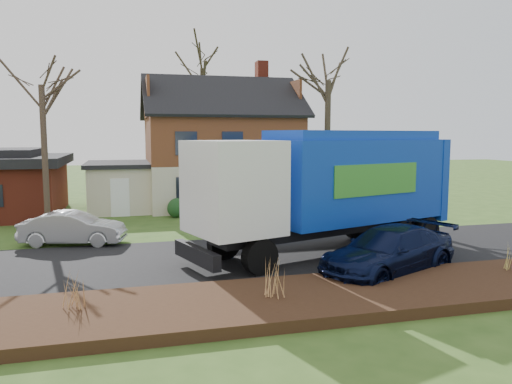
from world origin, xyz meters
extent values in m
plane|color=#2E4D19|center=(0.00, 0.00, 0.00)|extent=(120.00, 120.00, 0.00)
cube|color=black|center=(0.00, 0.00, 0.01)|extent=(80.00, 7.00, 0.02)
cube|color=black|center=(0.00, -5.30, 0.15)|extent=(80.00, 3.50, 0.30)
cube|color=beige|center=(2.00, 14.00, 1.35)|extent=(9.00, 7.50, 2.70)
cube|color=#543118|center=(2.00, 14.00, 4.10)|extent=(9.00, 7.50, 2.80)
cube|color=maroon|center=(5.00, 15.00, 8.46)|extent=(0.70, 0.90, 1.60)
cube|color=beige|center=(-4.20, 13.50, 1.30)|extent=(3.50, 5.50, 2.60)
cube|color=black|center=(-4.20, 13.50, 2.72)|extent=(3.90, 5.90, 0.24)
cylinder|color=black|center=(0.20, -2.27, 0.59)|extent=(1.25, 0.74, 1.19)
cylinder|color=black|center=(-0.52, 0.02, 0.59)|extent=(1.25, 0.74, 1.19)
cylinder|color=black|center=(6.41, -0.30, 0.59)|extent=(1.25, 0.74, 1.19)
cylinder|color=black|center=(5.68, 1.98, 0.59)|extent=(1.25, 0.74, 1.19)
cylinder|color=black|center=(7.82, 0.14, 0.59)|extent=(1.25, 0.74, 1.19)
cylinder|color=black|center=(7.10, 2.43, 0.59)|extent=(1.25, 0.74, 1.19)
cube|color=black|center=(3.65, 0.08, 0.97)|extent=(9.78, 4.27, 0.40)
cube|color=white|center=(-0.43, -1.21, 2.74)|extent=(3.37, 3.51, 3.08)
cube|color=black|center=(-1.63, -1.59, 2.91)|extent=(0.84, 2.42, 1.03)
cube|color=black|center=(-1.74, -1.62, 0.63)|extent=(1.13, 2.81, 0.51)
cube|color=#0E38AA|center=(4.68, 0.41, 2.74)|extent=(7.72, 4.89, 3.08)
cube|color=#0E38AA|center=(4.68, 0.41, 4.45)|extent=(7.29, 4.46, 0.34)
cube|color=#0E38AA|center=(8.22, 1.53, 2.63)|extent=(1.26, 2.90, 3.31)
cube|color=#358C2E|center=(4.96, -1.03, 2.85)|extent=(3.93, 1.28, 1.14)
cube|color=#358C2E|center=(4.08, 1.74, 2.85)|extent=(3.93, 1.28, 1.14)
imported|color=#A9ADB1|center=(-6.02, 3.97, 0.68)|extent=(4.32, 2.29, 1.35)
imported|color=black|center=(4.15, -3.35, 0.77)|extent=(5.70, 4.14, 1.53)
cylinder|color=#433328|center=(-7.55, 8.09, 3.39)|extent=(0.28, 0.28, 6.79)
cylinder|color=#392F22|center=(7.60, 9.94, 3.79)|extent=(0.35, 0.35, 7.59)
cylinder|color=#3D3524|center=(1.94, 20.55, 4.69)|extent=(0.36, 0.36, 9.38)
cone|color=#AB7B4B|center=(-5.16, -4.91, 0.76)|extent=(0.04, 0.04, 0.92)
cone|color=#AB7B4B|center=(-5.32, -4.91, 0.76)|extent=(0.04, 0.04, 0.92)
cone|color=#AB7B4B|center=(-5.01, -4.91, 0.76)|extent=(0.04, 0.04, 0.92)
cone|color=#AB7B4B|center=(-5.16, -4.79, 0.76)|extent=(0.04, 0.04, 0.92)
cone|color=#AB7B4B|center=(-5.16, -5.04, 0.76)|extent=(0.04, 0.04, 0.92)
cone|color=tan|center=(-0.20, -5.31, 0.84)|extent=(0.05, 0.05, 1.07)
cone|color=tan|center=(-0.37, -5.31, 0.84)|extent=(0.05, 0.05, 1.07)
cone|color=tan|center=(-0.03, -5.31, 0.84)|extent=(0.05, 0.05, 1.07)
cone|color=tan|center=(-0.20, -5.18, 0.84)|extent=(0.05, 0.05, 1.07)
cone|color=tan|center=(-0.20, -5.45, 0.84)|extent=(0.05, 0.05, 1.07)
cone|color=tan|center=(7.46, -4.82, 0.72)|extent=(0.04, 0.04, 0.85)
cone|color=tan|center=(7.61, -4.71, 0.72)|extent=(0.04, 0.04, 0.85)
camera|label=1|loc=(-3.89, -17.31, 4.48)|focal=35.00mm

